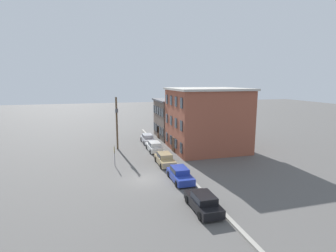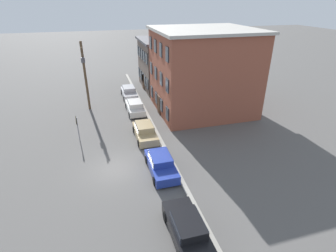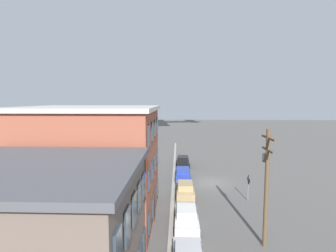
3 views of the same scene
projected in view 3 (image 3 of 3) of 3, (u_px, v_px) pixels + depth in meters
ground_plane at (211, 183)px, 31.43m from camera, size 200.00×200.00×0.00m
kerb_strip at (173, 182)px, 31.59m from camera, size 56.00×0.36×0.16m
apartment_corner at (36, 239)px, 11.98m from camera, size 8.54×9.50×7.05m
apartment_midblock at (90, 163)px, 21.55m from camera, size 10.30×10.98×9.36m
car_white at (186, 217)px, 20.57m from camera, size 4.40×1.92×1.43m
car_tan at (185, 189)px, 27.07m from camera, size 4.40×1.92×1.43m
car_blue at (183, 173)px, 32.76m from camera, size 4.40×1.92×1.43m
car_black at (183, 161)px, 39.29m from camera, size 4.40×1.92×1.43m
caution_sign at (248, 183)px, 25.65m from camera, size 1.03×0.08×2.61m
utility_pole at (266, 181)px, 17.41m from camera, size 2.40×0.44×8.02m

